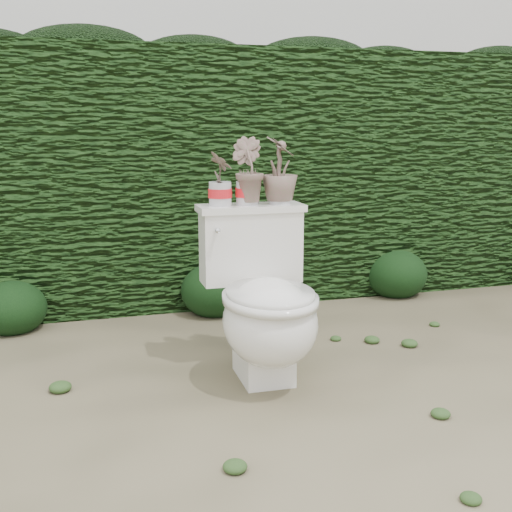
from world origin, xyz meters
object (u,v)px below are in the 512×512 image
object	(u,v)px
potted_plant_right	(280,172)
potted_plant_left	(220,180)
potted_plant_center	(247,173)
toilet	(265,305)

from	to	relation	value
potted_plant_right	potted_plant_left	bearing A→B (deg)	97.26
potted_plant_center	toilet	bearing A→B (deg)	154.47
potted_plant_center	potted_plant_right	xyz separation A→B (m)	(0.16, -0.00, -0.00)
potted_plant_left	potted_plant_center	world-z (taller)	potted_plant_center
toilet	potted_plant_center	world-z (taller)	potted_plant_center
toilet	potted_plant_right	xyz separation A→B (m)	(0.15, 0.24, 0.57)
toilet	potted_plant_left	size ratio (longest dim) A/B	3.31
toilet	potted_plant_right	distance (m)	0.63
potted_plant_center	potted_plant_right	distance (m)	0.16
toilet	potted_plant_right	bearing A→B (deg)	59.38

